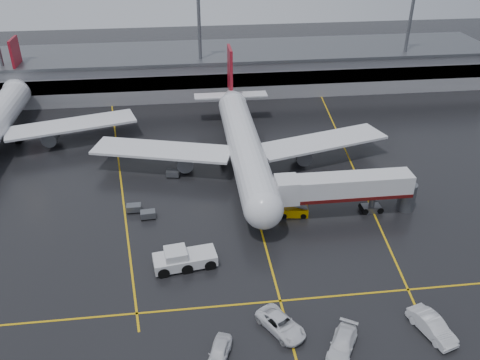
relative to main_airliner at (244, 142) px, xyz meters
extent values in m
plane|color=black|center=(0.00, -9.70, -4.21)|extent=(220.00, 220.00, 0.00)
cube|color=gold|center=(0.00, -9.70, -4.20)|extent=(0.25, 90.00, 0.02)
cube|color=gold|center=(0.00, -31.70, -4.20)|extent=(60.00, 0.25, 0.02)
cube|color=gold|center=(-20.00, 0.30, -4.20)|extent=(9.99, 69.35, 0.02)
cube|color=gold|center=(18.00, 0.30, -4.20)|extent=(7.57, 69.64, 0.02)
cube|color=gray|center=(0.00, 38.30, -0.21)|extent=(120.00, 18.00, 8.00)
cube|color=black|center=(0.00, 29.50, 0.29)|extent=(120.00, 0.40, 3.00)
cube|color=#595B60|center=(0.00, 38.30, 4.09)|extent=(122.00, 19.00, 0.60)
cylinder|color=#595B60|center=(-5.00, 32.30, 8.29)|extent=(0.70, 0.70, 25.00)
cylinder|color=#595B60|center=(40.00, 32.30, 8.29)|extent=(0.70, 0.70, 25.00)
cylinder|color=silver|center=(0.00, -1.70, -0.01)|extent=(5.20, 36.00, 5.20)
sphere|color=silver|center=(0.00, -19.70, -0.01)|extent=(5.20, 5.20, 5.20)
cone|color=silver|center=(0.00, 19.30, 0.59)|extent=(4.94, 8.00, 4.94)
cube|color=maroon|center=(0.00, 20.30, 5.49)|extent=(0.50, 5.50, 8.50)
cube|color=silver|center=(0.00, 19.30, 0.79)|extent=(14.00, 3.00, 0.25)
cube|color=silver|center=(-13.00, 0.30, -0.81)|extent=(22.80, 11.83, 0.40)
cube|color=silver|center=(13.00, 0.30, -0.81)|extent=(22.80, 11.83, 0.40)
cylinder|color=#595B60|center=(-9.50, -0.70, -2.21)|extent=(2.60, 4.50, 2.60)
cylinder|color=#595B60|center=(9.50, -0.70, -2.21)|extent=(2.60, 4.50, 2.60)
cylinder|color=#595B60|center=(0.00, -16.70, -3.21)|extent=(0.56, 0.56, 2.00)
cylinder|color=#595B60|center=(-3.20, 1.30, -3.21)|extent=(0.56, 0.56, 2.00)
cylinder|color=#595B60|center=(3.20, 1.30, -3.21)|extent=(0.56, 0.56, 2.00)
cylinder|color=black|center=(0.00, -16.70, -3.76)|extent=(0.40, 1.10, 1.10)
cylinder|color=black|center=(-3.20, 1.30, -3.66)|extent=(1.00, 1.40, 1.40)
cylinder|color=black|center=(3.20, 1.30, -3.66)|extent=(1.00, 1.40, 1.40)
cone|color=silver|center=(-42.00, 31.30, 0.59)|extent=(4.94, 8.00, 4.94)
cube|color=maroon|center=(-42.00, 32.30, 5.49)|extent=(0.50, 5.50, 8.50)
cube|color=silver|center=(-42.00, 31.30, 0.79)|extent=(14.00, 3.00, 0.25)
cube|color=silver|center=(-29.00, 12.30, -0.81)|extent=(22.80, 11.83, 0.40)
cylinder|color=#595B60|center=(-32.50, 11.30, -2.21)|extent=(2.60, 4.50, 2.60)
cylinder|color=#595B60|center=(-38.80, 13.30, -3.21)|extent=(0.56, 0.56, 2.00)
cylinder|color=black|center=(-38.80, 13.30, -3.66)|extent=(1.00, 1.40, 1.40)
cube|color=silver|center=(12.00, -15.70, 0.19)|extent=(18.00, 3.20, 3.00)
cube|color=#4A0B0B|center=(12.00, -15.70, -1.11)|extent=(18.00, 3.30, 0.50)
cube|color=silver|center=(3.80, -15.70, 0.19)|extent=(3.00, 3.40, 3.30)
cylinder|color=#595B60|center=(16.00, -15.70, -2.71)|extent=(0.80, 0.80, 3.00)
cube|color=#595B60|center=(16.00, -15.70, -3.76)|extent=(2.60, 1.60, 0.90)
cylinder|color=#595B60|center=(21.00, -15.70, -2.21)|extent=(2.40, 2.40, 4.00)
cylinder|color=black|center=(14.90, -15.70, -3.76)|extent=(0.90, 1.80, 0.90)
cylinder|color=black|center=(17.10, -15.70, -3.76)|extent=(0.90, 1.80, 0.90)
cube|color=silver|center=(-10.15, -24.46, -3.25)|extent=(7.77, 4.01, 1.27)
cube|color=silver|center=(-11.20, -24.62, -2.19)|extent=(2.88, 2.88, 1.06)
cube|color=black|center=(-11.20, -24.62, -2.19)|extent=(2.60, 2.60, 0.95)
cylinder|color=black|center=(-12.88, -24.86, -3.63)|extent=(1.82, 3.35, 1.38)
cylinder|color=black|center=(-10.15, -24.46, -3.63)|extent=(1.82, 3.35, 1.38)
cylinder|color=black|center=(-7.43, -24.07, -3.63)|extent=(1.82, 3.35, 1.38)
cube|color=#D49700|center=(4.98, -15.36, -3.60)|extent=(4.21, 2.22, 1.22)
cube|color=#595B60|center=(4.98, -15.36, -2.43)|extent=(3.97, 1.54, 1.40)
cylinder|color=black|center=(3.66, -15.17, -3.87)|extent=(1.04, 1.98, 0.78)
cylinder|color=black|center=(6.30, -15.55, -3.87)|extent=(1.04, 1.98, 0.78)
imported|color=white|center=(-0.76, -35.81, -3.41)|extent=(5.18, 6.27, 1.59)
imported|color=silver|center=(4.68, -39.01, -3.43)|extent=(4.64, 5.74, 1.56)
imported|color=silver|center=(14.27, -38.03, -3.28)|extent=(3.57, 6.00, 1.87)
imported|color=silver|center=(-7.29, -38.59, -3.44)|extent=(3.17, 4.84, 1.53)
cube|color=#595B60|center=(-14.94, -13.70, -3.56)|extent=(2.09, 1.44, 0.90)
cylinder|color=black|center=(-15.70, -14.26, -4.03)|extent=(0.40, 0.20, 0.40)
cylinder|color=black|center=(-14.10, -14.14, -4.03)|extent=(0.40, 0.20, 0.40)
cylinder|color=black|center=(-15.77, -13.26, -4.03)|extent=(0.40, 0.20, 0.40)
cylinder|color=black|center=(-14.18, -13.15, -4.03)|extent=(0.40, 0.20, 0.40)
cube|color=#595B60|center=(-16.96, -11.82, -3.56)|extent=(2.01, 1.32, 0.90)
cylinder|color=black|center=(-17.75, -12.33, -4.03)|extent=(0.40, 0.20, 0.40)
cylinder|color=black|center=(-16.15, -12.32, -4.03)|extent=(0.40, 0.20, 0.40)
cylinder|color=black|center=(-17.76, -11.33, -4.03)|extent=(0.40, 0.20, 0.40)
cylinder|color=black|center=(-16.16, -11.32, -4.03)|extent=(0.40, 0.20, 0.40)
cube|color=#595B60|center=(-11.48, -2.49, -3.56)|extent=(2.20, 1.63, 0.90)
cylinder|color=black|center=(-12.36, -2.84, -4.03)|extent=(0.40, 0.20, 0.40)
cylinder|color=black|center=(-10.78, -3.13, -4.03)|extent=(0.40, 0.20, 0.40)
cylinder|color=black|center=(-12.18, -1.86, -4.03)|extent=(0.40, 0.20, 0.40)
cylinder|color=black|center=(-10.61, -2.14, -4.03)|extent=(0.40, 0.20, 0.40)
camera|label=1|loc=(-9.31, -71.45, 34.46)|focal=37.27mm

